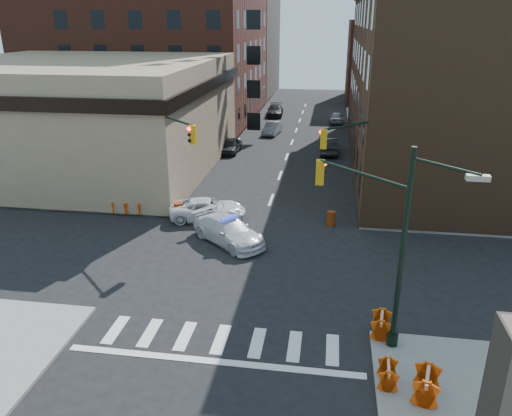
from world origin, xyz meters
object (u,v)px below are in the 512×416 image
(parked_car_wfar, at_px, (272,128))
(pedestrian_b, at_px, (125,191))
(parked_car_wnear, at_px, (231,146))
(parked_car_enear, at_px, (329,146))
(police_car, at_px, (228,231))
(pedestrian_a, at_px, (140,199))
(pickup, at_px, (208,209))
(barrel_road, at_px, (331,218))
(barricade_nw_a, at_px, (121,206))
(barrel_bank, at_px, (179,211))
(barricade_se_a, at_px, (381,325))

(parked_car_wfar, xyz_separation_m, pedestrian_b, (-7.25, -24.30, 0.41))
(parked_car_wnear, xyz_separation_m, parked_car_enear, (9.37, 1.10, 0.08))
(police_car, xyz_separation_m, pedestrian_a, (-6.67, 3.54, 0.28))
(parked_car_enear, bearing_deg, pedestrian_b, 49.16)
(pickup, relative_size, parked_car_enear, 1.05)
(pickup, bearing_deg, barrel_road, -101.52)
(police_car, bearing_deg, barricade_nw_a, 108.46)
(parked_car_wnear, bearing_deg, parked_car_wfar, 73.84)
(pedestrian_b, bearing_deg, parked_car_wnear, 54.65)
(parked_car_wfar, height_order, barrel_bank, parked_car_wfar)
(barrel_road, relative_size, barricade_se_a, 0.76)
(parked_car_wfar, relative_size, barricade_se_a, 3.38)
(pickup, distance_m, barricade_se_a, 15.25)
(police_car, relative_size, barrel_bank, 4.68)
(pickup, xyz_separation_m, pedestrian_b, (-6.14, 1.42, 0.41))
(barrel_road, bearing_deg, pedestrian_a, 179.67)
(parked_car_enear, relative_size, barricade_nw_a, 4.09)
(parked_car_wfar, height_order, parked_car_enear, parked_car_enear)
(parked_car_wnear, bearing_deg, barrel_road, -57.10)
(pickup, distance_m, barrel_road, 7.89)
(barrel_bank, bearing_deg, police_car, -38.60)
(pedestrian_a, distance_m, barrel_bank, 2.81)
(barrel_bank, distance_m, barricade_nw_a, 4.00)
(pickup, bearing_deg, police_car, -160.97)
(barricade_se_a, distance_m, barricade_nw_a, 19.56)
(parked_car_wnear, bearing_deg, barricade_nw_a, -100.40)
(pedestrian_b, bearing_deg, pedestrian_a, -59.04)
(parked_car_wnear, height_order, barrel_bank, parked_car_wnear)
(barrel_road, xyz_separation_m, barricade_nw_a, (-13.77, -0.23, 0.11))
(parked_car_wfar, xyz_separation_m, barrel_road, (6.77, -25.59, -0.21))
(pedestrian_a, distance_m, barricade_se_a, 18.75)
(pedestrian_b, relative_size, barricade_nw_a, 1.66)
(pickup, relative_size, pedestrian_b, 2.60)
(pedestrian_b, height_order, barrel_road, pedestrian_b)
(pickup, distance_m, parked_car_wnear, 17.08)
(pickup, relative_size, pedestrian_a, 2.79)
(police_car, bearing_deg, parked_car_wfar, 42.51)
(parked_car_wfar, distance_m, barricade_se_a, 38.27)
(barrel_bank, xyz_separation_m, barricade_nw_a, (-4.00, 0.10, 0.03))
(barricade_se_a, bearing_deg, pedestrian_b, 58.18)
(barricade_nw_a, bearing_deg, parked_car_wnear, 79.93)
(pedestrian_b, xyz_separation_m, barrel_bank, (4.25, -1.62, -0.54))
(parked_car_wnear, height_order, pedestrian_a, pedestrian_a)
(police_car, xyz_separation_m, barricade_se_a, (7.97, -8.16, -0.13))
(pickup, distance_m, parked_car_wfar, 25.74)
(pedestrian_a, relative_size, barricade_se_a, 1.43)
(police_car, bearing_deg, pickup, 72.16)
(barrel_road, height_order, barricade_se_a, barricade_se_a)
(police_car, relative_size, barrel_road, 5.47)
(police_car, relative_size, parked_car_wfar, 1.24)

